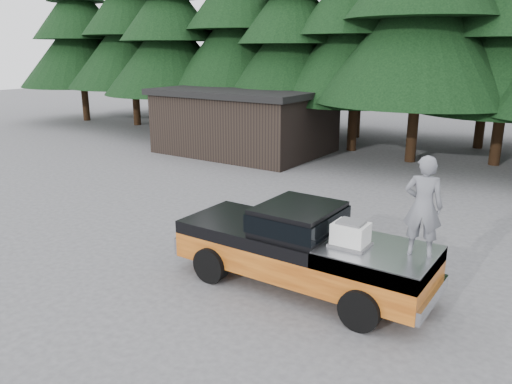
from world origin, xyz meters
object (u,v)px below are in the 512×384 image
Objects in this scene: air_compressor at (350,235)px; utility_building at (245,120)px; man_on_bed at (423,206)px; pickup_truck at (301,259)px.

utility_building reaches higher than air_compressor.
air_compressor is 0.34× the size of man_on_bed.
pickup_truck is 15.76m from utility_building.
air_compressor is 0.08× the size of utility_building.
air_compressor is at bearing 3.28° from man_on_bed.
man_on_bed reaches higher than air_compressor.
air_compressor is 16.68m from utility_building.
utility_building is (-10.11, 12.04, 1.00)m from pickup_truck.
utility_building is at bearing -55.00° from man_on_bed.
utility_building is at bearing 130.03° from pickup_truck.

